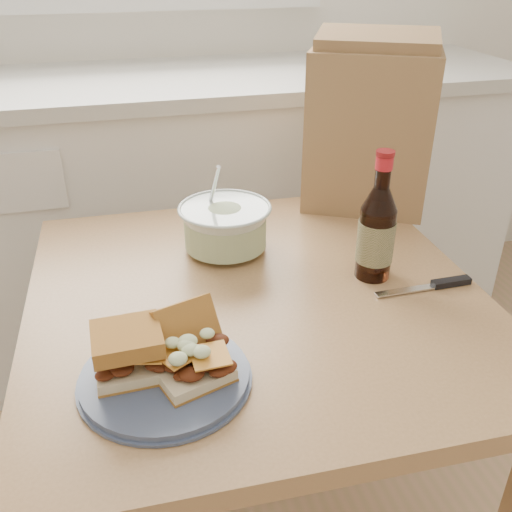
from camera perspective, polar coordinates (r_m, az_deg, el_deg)
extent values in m
cube|color=white|center=(1.99, -10.56, 3.24)|extent=(2.40, 0.60, 0.90)
cube|color=beige|center=(1.84, -11.92, 16.56)|extent=(2.50, 0.64, 0.04)
cube|color=tan|center=(1.10, 0.10, -4.52)|extent=(0.87, 0.87, 0.04)
cube|color=tan|center=(1.60, -16.68, -9.36)|extent=(0.06, 0.06, 0.67)
cube|color=tan|center=(1.70, 9.67, -5.95)|extent=(0.06, 0.06, 0.67)
cylinder|color=#43506D|center=(0.89, -9.08, -11.88)|extent=(0.26, 0.26, 0.02)
cube|color=beige|center=(0.89, -12.43, -10.73)|extent=(0.10, 0.10, 0.02)
cube|color=orange|center=(0.87, -12.65, -9.13)|extent=(0.06, 0.06, 0.00)
cube|color=#AF742E|center=(0.86, -12.80, -8.07)|extent=(0.10, 0.10, 0.03)
cube|color=beige|center=(0.87, -6.38, -11.33)|extent=(0.13, 0.12, 0.02)
cube|color=orange|center=(0.85, -6.50, -9.67)|extent=(0.08, 0.08, 0.00)
cube|color=#AF742E|center=(0.90, -6.86, -7.33)|extent=(0.11, 0.10, 0.09)
cone|color=silver|center=(1.21, -3.09, 2.69)|extent=(0.19, 0.19, 0.10)
cylinder|color=beige|center=(1.22, -3.08, 2.50)|extent=(0.17, 0.17, 0.07)
torus|color=silver|center=(1.19, -3.15, 4.83)|extent=(0.20, 0.20, 0.01)
cylinder|color=silver|center=(1.20, -4.31, 6.62)|extent=(0.02, 0.08, 0.13)
cylinder|color=black|center=(1.13, 11.83, 1.24)|extent=(0.07, 0.07, 0.14)
cone|color=black|center=(1.09, 12.33, 5.64)|extent=(0.07, 0.07, 0.04)
cylinder|color=black|center=(1.07, 12.62, 8.23)|extent=(0.03, 0.03, 0.06)
cylinder|color=red|center=(1.07, 12.72, 9.09)|extent=(0.03, 0.03, 0.02)
cylinder|color=maroon|center=(1.06, 12.83, 10.00)|extent=(0.03, 0.03, 0.01)
cylinder|color=#374120|center=(1.13, 11.86, 1.49)|extent=(0.07, 0.07, 0.08)
cube|color=silver|center=(1.13, 15.06, -3.30)|extent=(0.14, 0.02, 0.00)
cube|color=black|center=(1.17, 18.93, -2.48)|extent=(0.08, 0.02, 0.01)
cube|color=#967348|center=(1.42, 11.23, 12.14)|extent=(0.34, 0.30, 0.38)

